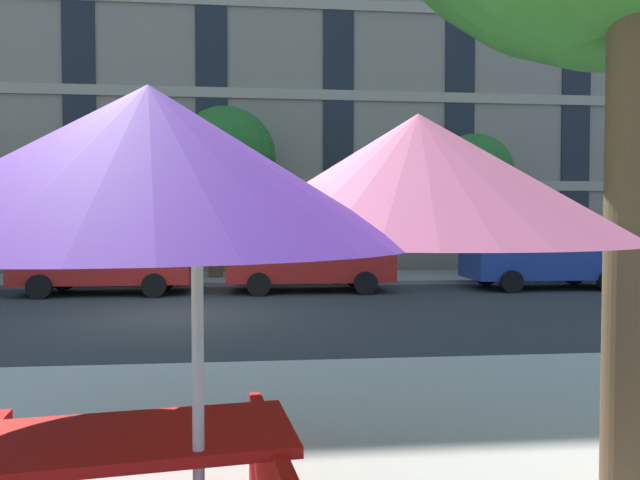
% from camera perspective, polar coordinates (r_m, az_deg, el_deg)
% --- Properties ---
extents(ground_plane, '(120.00, 120.00, 0.00)m').
position_cam_1_polar(ground_plane, '(12.20, -13.83, -7.15)').
color(ground_plane, '#2D3033').
extents(sidewalk_far, '(56.00, 3.60, 0.12)m').
position_cam_1_polar(sidewalk_far, '(18.90, -10.96, -3.72)').
color(sidewalk_far, gray).
rests_on(sidewalk_far, ground).
extents(apartment_building, '(40.41, 12.08, 19.20)m').
position_cam_1_polar(apartment_building, '(28.05, -9.52, 17.83)').
color(apartment_building, gray).
rests_on(apartment_building, ground).
extents(sedan_red, '(4.40, 1.98, 1.78)m').
position_cam_1_polar(sedan_red, '(16.15, -19.94, -1.60)').
color(sedan_red, '#B21E19').
rests_on(sedan_red, ground).
extents(sedan_red_midblock, '(4.40, 1.98, 1.78)m').
position_cam_1_polar(sedan_red_midblock, '(15.72, -0.83, -1.58)').
color(sedan_red_midblock, '#B21E19').
rests_on(sedan_red_midblock, ground).
extents(sedan_blue, '(4.40, 1.98, 1.78)m').
position_cam_1_polar(sedan_blue, '(17.54, 20.94, -1.34)').
color(sedan_blue, navy).
rests_on(sedan_blue, ground).
extents(street_tree_middle, '(3.71, 3.51, 5.52)m').
position_cam_1_polar(street_tree_middle, '(18.63, -10.26, 7.66)').
color(street_tree_middle, brown).
rests_on(street_tree_middle, ground).
extents(street_tree_right, '(2.73, 2.68, 4.82)m').
position_cam_1_polar(street_tree_right, '(20.42, 15.01, 5.98)').
color(street_tree_right, brown).
rests_on(street_tree_right, ground).
extents(patio_umbrella, '(3.96, 3.96, 2.38)m').
position_cam_1_polar(patio_umbrella, '(2.95, -11.96, 5.00)').
color(patio_umbrella, silver).
rests_on(patio_umbrella, ground).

